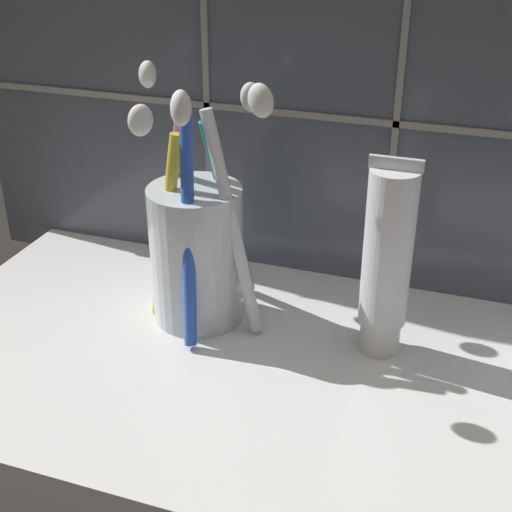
# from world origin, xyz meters

# --- Properties ---
(sink_counter) EXTENTS (0.61, 0.28, 0.02)m
(sink_counter) POSITION_xyz_m (0.00, 0.00, 0.01)
(sink_counter) COLOR white
(sink_counter) RESTS_ON ground
(tile_wall_backsplash) EXTENTS (0.71, 0.02, 0.41)m
(tile_wall_backsplash) POSITION_xyz_m (0.00, 0.14, 0.21)
(tile_wall_backsplash) COLOR #4C515B
(tile_wall_backsplash) RESTS_ON ground
(toothbrush_cup) EXTENTS (0.14, 0.13, 0.19)m
(toothbrush_cup) POSITION_xyz_m (-0.11, 0.04, 0.08)
(toothbrush_cup) COLOR silver
(toothbrush_cup) RESTS_ON sink_counter
(toothpaste_tube) EXTENTS (0.03, 0.03, 0.14)m
(toothpaste_tube) POSITION_xyz_m (0.03, 0.04, 0.09)
(toothpaste_tube) COLOR white
(toothpaste_tube) RESTS_ON sink_counter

